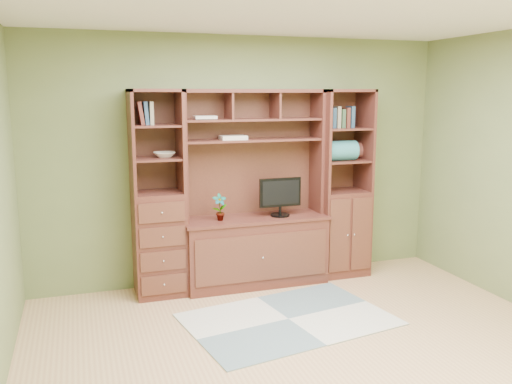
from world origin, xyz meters
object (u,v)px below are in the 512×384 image
object	(u,v)px
right_tower	(342,184)
monitor	(280,190)
center_hutch	(255,189)
left_tower	(158,194)

from	to	relation	value
right_tower	monitor	size ratio (longest dim) A/B	3.66
center_hutch	left_tower	xyz separation A→B (m)	(-1.00, 0.04, 0.00)
center_hutch	monitor	size ratio (longest dim) A/B	3.66
left_tower	monitor	xyz separation A→B (m)	(1.27, -0.07, -0.02)
left_tower	monitor	world-z (taller)	left_tower
left_tower	right_tower	size ratio (longest dim) A/B	1.00
center_hutch	right_tower	world-z (taller)	same
center_hutch	left_tower	distance (m)	1.00
center_hutch	monitor	bearing A→B (deg)	-7.49
center_hutch	right_tower	xyz separation A→B (m)	(1.02, 0.04, 0.00)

